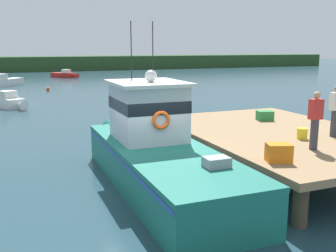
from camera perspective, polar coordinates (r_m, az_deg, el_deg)
ground_plane at (r=12.11m, az=-2.83°, el=-8.12°), size 200.00×200.00×0.00m
dock at (r=14.08m, az=15.88°, el=-1.24°), size 6.00×9.00×1.20m
main_fishing_boat at (r=11.83m, az=-1.84°, el=-3.49°), size 2.60×9.81×4.80m
crate_single_by_cleat at (r=15.99m, az=13.74°, el=1.47°), size 0.69×0.58×0.37m
crate_stack_mid_dock at (r=10.30m, az=15.61°, el=-3.72°), size 0.71×0.61×0.46m
bait_bucket at (r=13.06m, az=18.71°, el=-1.03°), size 0.32×0.32×0.34m
deckhand_by_the_boat at (r=11.70m, az=20.38°, el=0.91°), size 0.36×0.22×1.63m
deckhand_further_back at (r=13.65m, az=22.89°, el=2.13°), size 0.36×0.22×1.63m
moored_boat_off_the_point at (r=55.01m, az=-14.62°, el=7.14°), size 3.36×3.94×1.10m
moored_boat_near_channel at (r=29.07m, az=-22.21°, el=3.28°), size 2.83×4.39×1.14m
moored_boat_far_right at (r=44.63m, az=-22.60°, el=5.85°), size 4.22×4.57×1.32m
mooring_buoy_outer at (r=38.92m, az=-16.86°, el=5.13°), size 0.34×0.34×0.34m
far_shoreline at (r=72.94m, az=-19.42°, el=8.45°), size 120.00×8.00×2.40m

